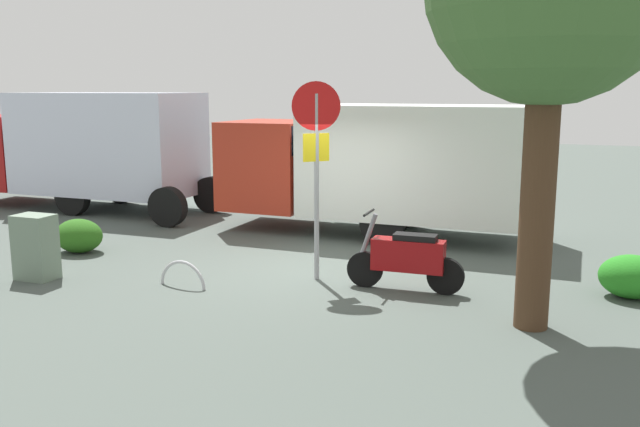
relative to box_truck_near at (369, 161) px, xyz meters
name	(u,v)px	position (x,y,z in m)	size (l,w,h in m)	color
ground_plane	(314,269)	(0.03, 3.11, -1.54)	(60.00, 60.00, 0.00)	#48514B
box_truck_near	(369,161)	(0.00, 0.00, 0.00)	(8.10, 2.26, 2.72)	black
box_truck_far	(78,145)	(7.91, -0.44, 0.09)	(8.22, 2.21, 2.95)	black
motorcycle	(407,258)	(-1.77, 3.80, -1.02)	(1.81, 0.55, 1.20)	black
stop_sign	(316,149)	(-0.25, 3.71, 0.56)	(0.71, 0.33, 3.16)	#9E9EA3
utility_cabinet	(36,247)	(4.00, 5.29, -1.02)	(0.62, 0.44, 1.06)	slate
bike_rack_hoop	(183,287)	(1.55, 4.84, -1.54)	(0.85, 0.85, 0.05)	#B7B7BC
shrub_near_sign	(79,236)	(4.61, 3.58, -1.23)	(0.93, 0.76, 0.64)	#275D17
shrub_mid_verge	(632,277)	(-4.95, 2.98, -1.22)	(0.95, 0.77, 0.65)	#26811F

